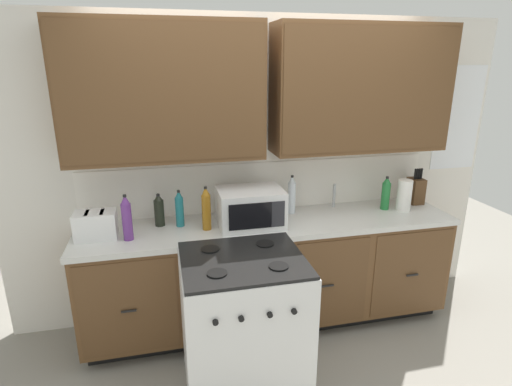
# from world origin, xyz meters

# --- Properties ---
(ground_plane) EXTENTS (8.00, 8.00, 0.00)m
(ground_plane) POSITION_xyz_m (0.00, 0.00, 0.00)
(ground_plane) COLOR gray
(wall_unit) EXTENTS (4.07, 0.40, 2.43)m
(wall_unit) POSITION_xyz_m (0.00, 0.50, 1.64)
(wall_unit) COLOR white
(wall_unit) RESTS_ON ground_plane
(counter_run) EXTENTS (2.90, 0.64, 0.90)m
(counter_run) POSITION_xyz_m (0.00, 0.30, 0.46)
(counter_run) COLOR black
(counter_run) RESTS_ON ground_plane
(stove_range) EXTENTS (0.76, 0.68, 0.95)m
(stove_range) POSITION_xyz_m (-0.35, -0.33, 0.47)
(stove_range) COLOR white
(stove_range) RESTS_ON ground_plane
(microwave) EXTENTS (0.48, 0.37, 0.28)m
(microwave) POSITION_xyz_m (-0.17, 0.27, 1.04)
(microwave) COLOR white
(microwave) RESTS_ON counter_run
(toaster) EXTENTS (0.28, 0.18, 0.19)m
(toaster) POSITION_xyz_m (-1.27, 0.28, 1.00)
(toaster) COLOR white
(toaster) RESTS_ON counter_run
(knife_block) EXTENTS (0.11, 0.14, 0.31)m
(knife_block) POSITION_xyz_m (1.34, 0.44, 1.02)
(knife_block) COLOR #52361E
(knife_block) RESTS_ON counter_run
(sink_faucet) EXTENTS (0.02, 0.02, 0.20)m
(sink_faucet) POSITION_xyz_m (0.61, 0.51, 1.00)
(sink_faucet) COLOR #B2B5BA
(sink_faucet) RESTS_ON counter_run
(paper_towel_roll) EXTENTS (0.12, 0.12, 0.26)m
(paper_towel_roll) POSITION_xyz_m (1.13, 0.30, 1.03)
(paper_towel_roll) COLOR white
(paper_towel_roll) RESTS_ON counter_run
(bottle_clear) EXTENTS (0.06, 0.06, 0.32)m
(bottle_clear) POSITION_xyz_m (0.21, 0.45, 1.06)
(bottle_clear) COLOR silver
(bottle_clear) RESTS_ON counter_run
(bottle_amber) EXTENTS (0.07, 0.07, 0.33)m
(bottle_amber) POSITION_xyz_m (-0.50, 0.26, 1.06)
(bottle_amber) COLOR #9E6619
(bottle_amber) RESTS_ON counter_run
(bottle_teal) EXTENTS (0.06, 0.06, 0.28)m
(bottle_teal) POSITION_xyz_m (-0.69, 0.37, 1.04)
(bottle_teal) COLOR #1E707A
(bottle_teal) RESTS_ON counter_run
(bottle_violet) EXTENTS (0.07, 0.07, 0.33)m
(bottle_violet) POSITION_xyz_m (-1.05, 0.20, 1.06)
(bottle_violet) COLOR #663384
(bottle_violet) RESTS_ON counter_run
(bottle_dark) EXTENTS (0.07, 0.07, 0.25)m
(bottle_dark) POSITION_xyz_m (-0.83, 0.42, 1.02)
(bottle_dark) COLOR black
(bottle_dark) RESTS_ON counter_run
(bottle_green) EXTENTS (0.07, 0.07, 0.28)m
(bottle_green) POSITION_xyz_m (1.00, 0.36, 1.04)
(bottle_green) COLOR #237A38
(bottle_green) RESTS_ON counter_run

